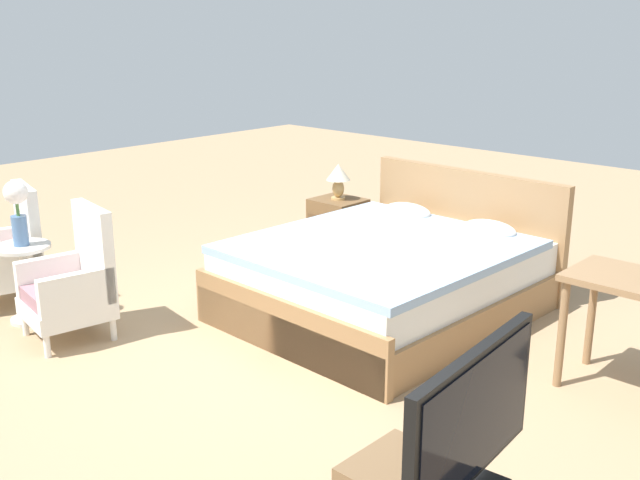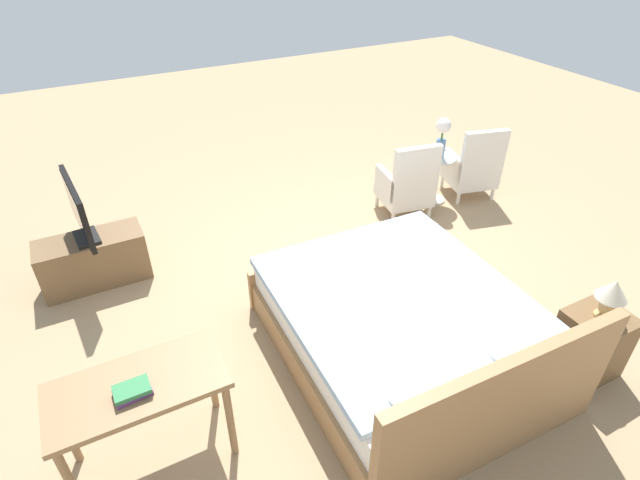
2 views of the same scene
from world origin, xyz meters
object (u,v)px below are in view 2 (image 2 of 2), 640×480
at_px(armchair_by_window_right, 407,186).
at_px(table_lamp, 612,294).
at_px(bed, 405,331).
at_px(side_table, 437,174).
at_px(flower_vase, 442,134).
at_px(nightstand, 591,343).
at_px(vanity_desk, 140,396).
at_px(tv_stand, 94,260).
at_px(tv_flatscreen, 78,211).
at_px(armchair_by_window_left, 473,168).
at_px(book_stack, 132,391).

bearing_deg(armchair_by_window_right, table_lamp, 86.76).
bearing_deg(bed, side_table, -133.41).
relative_size(flower_vase, table_lamp, 1.45).
xyz_separation_m(nightstand, vanity_desk, (3.15, -0.79, 0.33)).
height_order(armchair_by_window_right, table_lamp, armchair_by_window_right).
bearing_deg(tv_stand, bed, 133.02).
bearing_deg(bed, tv_stand, -46.98).
xyz_separation_m(tv_stand, vanity_desk, (-0.09, 2.15, 0.37)).
bearing_deg(armchair_by_window_right, flower_vase, -168.67).
bearing_deg(tv_flatscreen, tv_stand, -174.78).
bearing_deg(tv_flatscreen, vanity_desk, 92.39).
distance_m(tv_flatscreen, vanity_desk, 2.16).
height_order(armchair_by_window_right, tv_stand, armchair_by_window_right).
bearing_deg(tv_stand, side_table, 176.44).
relative_size(bed, armchair_by_window_right, 2.40).
distance_m(armchair_by_window_left, table_lamp, 2.87).
height_order(armchair_by_window_left, table_lamp, armchair_by_window_left).
height_order(nightstand, vanity_desk, vanity_desk).
distance_m(bed, tv_flatscreen, 3.04).
bearing_deg(vanity_desk, side_table, -153.33).
distance_m(side_table, vanity_desk, 4.27).
bearing_deg(table_lamp, tv_flatscreen, -42.26).
bearing_deg(side_table, nightstand, 76.46).
distance_m(armchair_by_window_left, vanity_desk, 4.66).
height_order(bed, armchair_by_window_right, bed).
distance_m(nightstand, table_lamp, 0.49).
bearing_deg(tv_flatscreen, armchair_by_window_left, 175.53).
distance_m(vanity_desk, book_stack, 0.16).
bearing_deg(nightstand, tv_flatscreen, -42.26).
height_order(side_table, tv_stand, side_table).
xyz_separation_m(bed, armchair_by_window_right, (-1.34, -1.85, 0.08)).
relative_size(armchair_by_window_right, nightstand, 1.64).
relative_size(table_lamp, vanity_desk, 0.32).
relative_size(nightstand, vanity_desk, 0.54).
height_order(armchair_by_window_left, tv_stand, armchair_by_window_left).
bearing_deg(vanity_desk, armchair_by_window_left, -157.08).
bearing_deg(vanity_desk, nightstand, 165.88).
xyz_separation_m(side_table, book_stack, (3.83, 1.98, 0.38)).
bearing_deg(bed, nightstand, 147.74).
bearing_deg(nightstand, armchair_by_window_right, -93.24).
bearing_deg(book_stack, armchair_by_window_right, -150.53).
bearing_deg(armchair_by_window_left, vanity_desk, 22.92).
relative_size(tv_flatscreen, book_stack, 4.01).
bearing_deg(side_table, tv_stand, -3.56).
height_order(tv_stand, vanity_desk, vanity_desk).
relative_size(armchair_by_window_left, tv_stand, 0.96).
height_order(armchair_by_window_left, nightstand, armchair_by_window_left).
relative_size(tv_stand, vanity_desk, 0.92).
bearing_deg(armchair_by_window_right, book_stack, 29.47).
bearing_deg(table_lamp, nightstand, -90.00).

